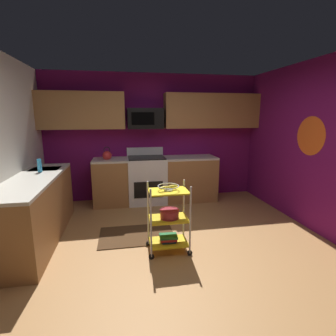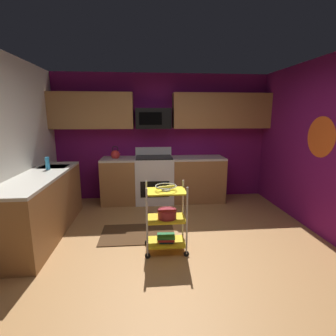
# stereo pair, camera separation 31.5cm
# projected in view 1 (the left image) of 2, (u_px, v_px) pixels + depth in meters

# --- Properties ---
(floor) EXTENTS (4.40, 4.80, 0.04)m
(floor) POSITION_uv_depth(u_px,v_px,m) (178.00, 255.00, 3.33)
(floor) COLOR #A87542
(floor) RESTS_ON ground
(wall_back) EXTENTS (4.52, 0.06, 2.60)m
(wall_back) POSITION_uv_depth(u_px,v_px,m) (154.00, 138.00, 5.40)
(wall_back) COLOR #6B1156
(wall_back) RESTS_ON ground
(wall_flower_decal) EXTENTS (0.00, 0.60, 0.60)m
(wall_flower_decal) POSITION_uv_depth(u_px,v_px,m) (310.00, 136.00, 3.93)
(wall_flower_decal) COLOR #E5591E
(counter_run) EXTENTS (3.45, 2.74, 0.92)m
(counter_run) POSITION_uv_depth(u_px,v_px,m) (111.00, 191.00, 4.48)
(counter_run) COLOR #9E6B3D
(counter_run) RESTS_ON ground
(oven_range) EXTENTS (0.76, 0.65, 1.10)m
(oven_range) POSITION_uv_depth(u_px,v_px,m) (147.00, 179.00, 5.22)
(oven_range) COLOR white
(oven_range) RESTS_ON ground
(upper_cabinets) EXTENTS (4.40, 0.33, 0.70)m
(upper_cabinets) POSITION_uv_depth(u_px,v_px,m) (157.00, 111.00, 5.11)
(upper_cabinets) COLOR #9E6B3D
(microwave) EXTENTS (0.70, 0.39, 0.40)m
(microwave) POSITION_uv_depth(u_px,v_px,m) (145.00, 118.00, 5.07)
(microwave) COLOR black
(rolling_cart) EXTENTS (0.56, 0.37, 0.91)m
(rolling_cart) POSITION_uv_depth(u_px,v_px,m) (168.00, 219.00, 3.30)
(rolling_cart) COLOR silver
(rolling_cart) RESTS_ON ground
(fruit_bowl) EXTENTS (0.27, 0.27, 0.07)m
(fruit_bowl) POSITION_uv_depth(u_px,v_px,m) (168.00, 187.00, 3.21)
(fruit_bowl) COLOR silver
(fruit_bowl) RESTS_ON rolling_cart
(mixing_bowl_large) EXTENTS (0.25, 0.25, 0.11)m
(mixing_bowl_large) POSITION_uv_depth(u_px,v_px,m) (169.00, 214.00, 3.29)
(mixing_bowl_large) COLOR maroon
(mixing_bowl_large) RESTS_ON rolling_cart
(book_stack) EXTENTS (0.24, 0.19, 0.09)m
(book_stack) POSITION_uv_depth(u_px,v_px,m) (168.00, 238.00, 3.35)
(book_stack) COLOR #1E4C8C
(book_stack) RESTS_ON rolling_cart
(kettle) EXTENTS (0.21, 0.18, 0.26)m
(kettle) POSITION_uv_depth(u_px,v_px,m) (107.00, 155.00, 4.97)
(kettle) COLOR red
(kettle) RESTS_ON counter_run
(dish_soap_bottle) EXTENTS (0.06, 0.06, 0.20)m
(dish_soap_bottle) POSITION_uv_depth(u_px,v_px,m) (40.00, 166.00, 3.83)
(dish_soap_bottle) COLOR #2D8CBF
(dish_soap_bottle) RESTS_ON counter_run
(floor_rug) EXTENTS (1.10, 0.71, 0.01)m
(floor_rug) POSITION_uv_depth(u_px,v_px,m) (137.00, 235.00, 3.81)
(floor_rug) COLOR #472D19
(floor_rug) RESTS_ON ground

